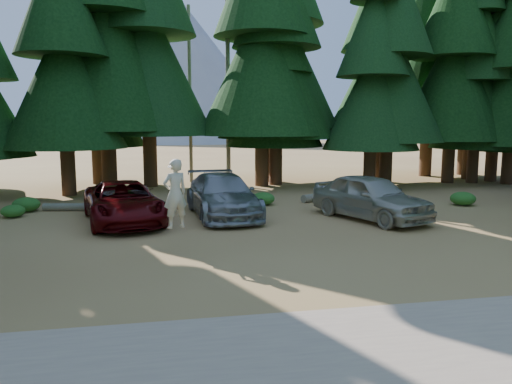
# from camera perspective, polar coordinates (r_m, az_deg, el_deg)

# --- Properties ---
(ground) EXTENTS (160.00, 160.00, 0.00)m
(ground) POSITION_cam_1_polar(r_m,az_deg,el_deg) (14.05, 1.57, -6.39)
(ground) COLOR #A07443
(ground) RESTS_ON ground
(gravel_strip) EXTENTS (26.00, 3.50, 0.01)m
(gravel_strip) POSITION_cam_1_polar(r_m,az_deg,el_deg) (8.18, 11.86, -17.42)
(gravel_strip) COLOR tan
(gravel_strip) RESTS_ON ground
(forest_belt_north) EXTENTS (36.00, 7.00, 22.00)m
(forest_belt_north) POSITION_cam_1_polar(r_m,az_deg,el_deg) (28.65, -4.87, 0.98)
(forest_belt_north) COLOR black
(forest_belt_north) RESTS_ON ground
(snag_front) EXTENTS (0.24, 0.24, 12.00)m
(snag_front) POSITION_cam_1_polar(r_m,az_deg,el_deg) (28.15, -3.24, 13.11)
(snag_front) COLOR #696554
(snag_front) RESTS_ON ground
(snag_back) EXTENTS (0.20, 0.20, 10.00)m
(snag_back) POSITION_cam_1_polar(r_m,az_deg,el_deg) (29.38, -7.56, 10.88)
(snag_back) COLOR #696554
(snag_back) RESTS_ON ground
(mountain_peak) EXTENTS (48.00, 50.00, 28.00)m
(mountain_peak) POSITION_cam_1_polar(r_m,az_deg,el_deg) (101.94, -10.86, 13.06)
(mountain_peak) COLOR gray
(mountain_peak) RESTS_ON ground
(red_pickup) EXTENTS (3.35, 5.55, 1.44)m
(red_pickup) POSITION_cam_1_polar(r_m,az_deg,el_deg) (17.94, -14.92, -1.15)
(red_pickup) COLOR #50060A
(red_pickup) RESTS_ON ground
(silver_minivan_center) EXTENTS (2.62, 5.54, 1.56)m
(silver_minivan_center) POSITION_cam_1_polar(r_m,az_deg,el_deg) (18.63, -3.86, -0.38)
(silver_minivan_center) COLOR #909397
(silver_minivan_center) RESTS_ON ground
(silver_minivan_right) EXTENTS (3.57, 5.18, 1.64)m
(silver_minivan_right) POSITION_cam_1_polar(r_m,az_deg,el_deg) (18.41, 12.93, -0.55)
(silver_minivan_right) COLOR #B7B2A3
(silver_minivan_right) RESTS_ON ground
(frisbee_player) EXTENTS (0.82, 0.70, 1.91)m
(frisbee_player) POSITION_cam_1_polar(r_m,az_deg,el_deg) (13.80, -9.23, -0.15)
(frisbee_player) COLOR beige
(frisbee_player) RESTS_ON ground
(log_left) EXTENTS (4.22, 1.08, 0.30)m
(log_left) POSITION_cam_1_polar(r_m,az_deg,el_deg) (20.72, -17.71, -1.65)
(log_left) COLOR #696554
(log_left) RESTS_ON ground
(log_mid) EXTENTS (2.75, 1.55, 0.24)m
(log_mid) POSITION_cam_1_polar(r_m,az_deg,el_deg) (21.43, -2.87, -1.05)
(log_mid) COLOR #696554
(log_mid) RESTS_ON ground
(log_right) EXTENTS (5.00, 2.92, 0.35)m
(log_right) POSITION_cam_1_polar(r_m,az_deg,el_deg) (23.71, 10.19, -0.16)
(log_right) COLOR #696554
(log_right) RESTS_ON ground
(shrub_far_left) EXTENTS (0.85, 0.85, 0.47)m
(shrub_far_left) POSITION_cam_1_polar(r_m,az_deg,el_deg) (20.47, -26.02, -1.97)
(shrub_far_left) COLOR #24671E
(shrub_far_left) RESTS_ON ground
(shrub_left) EXTENTS (0.91, 0.91, 0.50)m
(shrub_left) POSITION_cam_1_polar(r_m,az_deg,el_deg) (22.98, -6.20, -0.15)
(shrub_left) COLOR #24671E
(shrub_left) RESTS_ON ground
(shrub_center_left) EXTENTS (0.94, 0.94, 0.52)m
(shrub_center_left) POSITION_cam_1_polar(r_m,az_deg,el_deg) (20.88, -0.57, -0.90)
(shrub_center_left) COLOR #24671E
(shrub_center_left) RESTS_ON ground
(shrub_center_right) EXTENTS (0.91, 0.91, 0.50)m
(shrub_center_right) POSITION_cam_1_polar(r_m,az_deg,el_deg) (23.12, -3.61, -0.07)
(shrub_center_right) COLOR #24671E
(shrub_center_right) RESTS_ON ground
(shrub_right) EXTENTS (0.98, 0.98, 0.54)m
(shrub_right) POSITION_cam_1_polar(r_m,az_deg,el_deg) (21.14, 0.83, -0.76)
(shrub_right) COLOR #24671E
(shrub_right) RESTS_ON ground
(shrub_far_right) EXTENTS (1.40, 1.40, 0.77)m
(shrub_far_right) POSITION_cam_1_polar(r_m,az_deg,el_deg) (23.39, 10.19, 0.25)
(shrub_far_right) COLOR #24671E
(shrub_far_right) RESTS_ON ground
(shrub_edge_west) EXTENTS (1.05, 1.05, 0.58)m
(shrub_edge_west) POSITION_cam_1_polar(r_m,az_deg,el_deg) (21.51, -24.78, -1.30)
(shrub_edge_west) COLOR #24671E
(shrub_edge_west) RESTS_ON ground
(shrub_edge_east) EXTENTS (1.04, 1.04, 0.57)m
(shrub_edge_east) POSITION_cam_1_polar(r_m,az_deg,el_deg) (22.79, 22.57, -0.70)
(shrub_edge_east) COLOR #24671E
(shrub_edge_east) RESTS_ON ground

